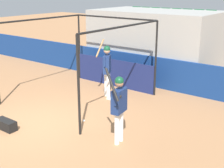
{
  "coord_description": "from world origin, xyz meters",
  "views": [
    {
      "loc": [
        6.85,
        -5.32,
        3.87
      ],
      "look_at": [
        1.39,
        1.87,
        1.04
      ],
      "focal_mm": 50.0,
      "sensor_mm": 36.0,
      "label": 1
    }
  ],
  "objects": [
    {
      "name": "outfield_wall",
      "position": [
        0.0,
        5.24,
        0.61
      ],
      "size": [
        24.0,
        0.12,
        1.23
      ],
      "color": "navy",
      "rests_on": "ground"
    },
    {
      "name": "ground_plane",
      "position": [
        0.0,
        0.0,
        0.0
      ],
      "size": [
        60.0,
        60.0,
        0.0
      ],
      "primitive_type": "plane",
      "color": "#A8754C"
    },
    {
      "name": "batting_cage",
      "position": [
        -0.4,
        3.58,
        1.21
      ],
      "size": [
        3.81,
        4.12,
        2.77
      ],
      "color": "black",
      "rests_on": "ground"
    },
    {
      "name": "home_plate",
      "position": [
        0.54,
        3.15,
        0.01
      ],
      "size": [
        0.44,
        0.44,
        0.02
      ],
      "color": "white",
      "rests_on": "ground"
    },
    {
      "name": "player_waiting",
      "position": [
        2.59,
        0.57,
        1.08
      ],
      "size": [
        0.53,
        0.77,
        2.04
      ],
      "rotation": [
        0.0,
        0.0,
        -1.43
      ],
      "color": "white",
      "rests_on": "ground"
    },
    {
      "name": "player_batter",
      "position": [
        0.18,
        3.16,
        1.17
      ],
      "size": [
        0.75,
        0.75,
        2.03
      ],
      "rotation": [
        0.0,
        0.0,
        2.06
      ],
      "color": "white",
      "rests_on": "ground"
    },
    {
      "name": "equipment_bag",
      "position": [
        -0.41,
        -0.72,
        0.14
      ],
      "size": [
        0.7,
        0.28,
        0.28
      ],
      "color": "black",
      "rests_on": "ground"
    },
    {
      "name": "bleacher_section",
      "position": [
        -0.0,
        6.9,
        1.45
      ],
      "size": [
        5.4,
        3.2,
        2.91
      ],
      "color": "#9E9E99",
      "rests_on": "ground"
    },
    {
      "name": "baseball",
      "position": [
        1.01,
        0.97,
        0.04
      ],
      "size": [
        0.07,
        0.07,
        0.07
      ],
      "color": "white",
      "rests_on": "ground"
    }
  ]
}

